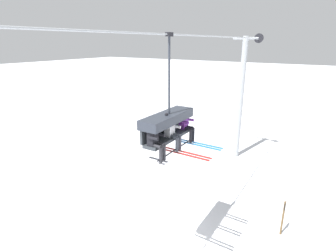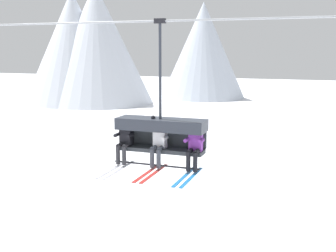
{
  "view_description": "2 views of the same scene",
  "coord_description": "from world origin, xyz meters",
  "px_view_note": "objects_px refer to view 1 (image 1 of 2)",
  "views": [
    {
      "loc": [
        -7.56,
        -5.13,
        7.83
      ],
      "look_at": [
        -0.41,
        -0.6,
        5.1
      ],
      "focal_mm": 28.0,
      "sensor_mm": 36.0,
      "label": 1
    },
    {
      "loc": [
        3.11,
        -10.67,
        7.34
      ],
      "look_at": [
        -0.43,
        -0.83,
        5.45
      ],
      "focal_mm": 45.0,
      "sensor_mm": 36.0,
      "label": 2
    }
  ],
  "objects_px": {
    "lift_tower_far": "(241,97)",
    "skier_purple": "(187,124)",
    "skier_black": "(156,141)",
    "chairlift_chair": "(167,121)",
    "skier_white": "(173,131)",
    "trail_sign": "(283,216)"
  },
  "relations": [
    {
      "from": "lift_tower_far",
      "to": "skier_purple",
      "type": "bearing_deg",
      "value": -174.35
    },
    {
      "from": "skier_black",
      "to": "chairlift_chair",
      "type": "bearing_deg",
      "value": 13.06
    },
    {
      "from": "chairlift_chair",
      "to": "skier_black",
      "type": "bearing_deg",
      "value": -166.94
    },
    {
      "from": "chairlift_chair",
      "to": "skier_white",
      "type": "relative_size",
      "value": 2.14
    },
    {
      "from": "skier_purple",
      "to": "lift_tower_far",
      "type": "bearing_deg",
      "value": 5.65
    },
    {
      "from": "skier_black",
      "to": "skier_white",
      "type": "height_order",
      "value": "skier_white"
    },
    {
      "from": "chairlift_chair",
      "to": "skier_black",
      "type": "xyz_separation_m",
      "value": [
        -0.95,
        -0.22,
        -0.32
      ]
    },
    {
      "from": "chairlift_chair",
      "to": "skier_black",
      "type": "distance_m",
      "value": 1.03
    },
    {
      "from": "chairlift_chair",
      "to": "lift_tower_far",
      "type": "bearing_deg",
      "value": 3.92
    },
    {
      "from": "skier_black",
      "to": "trail_sign",
      "type": "relative_size",
      "value": 1.06
    },
    {
      "from": "chairlift_chair",
      "to": "skier_purple",
      "type": "height_order",
      "value": "chairlift_chair"
    },
    {
      "from": "chairlift_chair",
      "to": "trail_sign",
      "type": "bearing_deg",
      "value": -45.61
    },
    {
      "from": "trail_sign",
      "to": "lift_tower_far",
      "type": "bearing_deg",
      "value": 31.59
    },
    {
      "from": "chairlift_chair",
      "to": "skier_purple",
      "type": "xyz_separation_m",
      "value": [
        0.95,
        -0.22,
        -0.32
      ]
    },
    {
      "from": "lift_tower_far",
      "to": "skier_white",
      "type": "relative_size",
      "value": 4.89
    },
    {
      "from": "lift_tower_far",
      "to": "chairlift_chair",
      "type": "height_order",
      "value": "lift_tower_far"
    },
    {
      "from": "lift_tower_far",
      "to": "skier_purple",
      "type": "height_order",
      "value": "lift_tower_far"
    },
    {
      "from": "skier_white",
      "to": "skier_purple",
      "type": "xyz_separation_m",
      "value": [
        0.95,
        -0.01,
        -0.02
      ]
    },
    {
      "from": "skier_white",
      "to": "skier_black",
      "type": "bearing_deg",
      "value": -179.59
    },
    {
      "from": "lift_tower_far",
      "to": "chairlift_chair",
      "type": "bearing_deg",
      "value": -176.08
    },
    {
      "from": "lift_tower_far",
      "to": "skier_white",
      "type": "xyz_separation_m",
      "value": [
        -10.35,
        -0.92,
        0.72
      ]
    },
    {
      "from": "lift_tower_far",
      "to": "chairlift_chair",
      "type": "xyz_separation_m",
      "value": [
        -10.34,
        -0.71,
        1.02
      ]
    }
  ]
}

